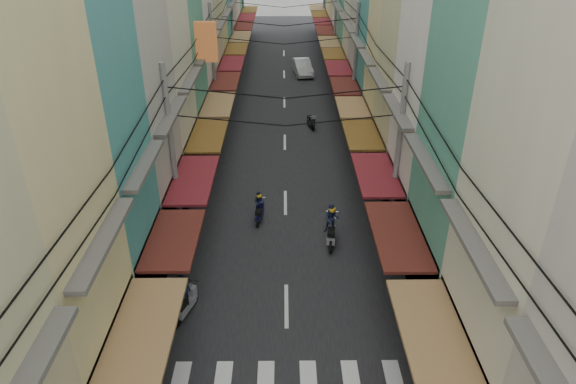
{
  "coord_description": "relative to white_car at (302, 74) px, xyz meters",
  "views": [
    {
      "loc": [
        -0.08,
        -17.31,
        13.49
      ],
      "look_at": [
        0.11,
        2.72,
        2.45
      ],
      "focal_mm": 32.0,
      "sensor_mm": 36.0,
      "label": 1
    }
  ],
  "objects": [
    {
      "name": "ground",
      "position": [
        -1.7,
        -29.98,
        0.0
      ],
      "size": [
        160.0,
        160.0,
        0.0
      ],
      "primitive_type": "plane",
      "color": "#63635E",
      "rests_on": "ground"
    },
    {
      "name": "road",
      "position": [
        -1.7,
        -9.98,
        0.01
      ],
      "size": [
        10.0,
        80.0,
        0.02
      ],
      "primitive_type": "cube",
      "color": "black",
      "rests_on": "ground"
    },
    {
      "name": "sidewalk_left",
      "position": [
        -8.2,
        -9.98,
        0.03
      ],
      "size": [
        3.0,
        80.0,
        0.06
      ],
      "primitive_type": "cube",
      "color": "gray",
      "rests_on": "ground"
    },
    {
      "name": "sidewalk_right",
      "position": [
        4.8,
        -9.98,
        0.03
      ],
      "size": [
        3.0,
        80.0,
        0.06
      ],
      "primitive_type": "cube",
      "color": "gray",
      "rests_on": "ground"
    },
    {
      "name": "utility_poles",
      "position": [
        -1.7,
        -14.97,
        6.59
      ],
      "size": [
        10.2,
        66.13,
        8.2
      ],
      "color": "gray",
      "rests_on": "ground"
    },
    {
      "name": "white_car",
      "position": [
        0.0,
        0.0,
        0.0
      ],
      "size": [
        5.13,
        2.59,
        1.73
      ],
      "primitive_type": "imported",
      "rotation": [
        0.0,
        0.0,
        0.14
      ],
      "color": "#BCBCC0",
      "rests_on": "ground"
    },
    {
      "name": "bicycle",
      "position": [
        4.22,
        -26.98,
        0.0
      ],
      "size": [
        1.69,
        1.14,
        1.09
      ],
      "primitive_type": "imported",
      "rotation": [
        0.0,
        0.0,
        1.95
      ],
      "color": "black",
      "rests_on": "ground"
    },
    {
      "name": "moving_scooters",
      "position": [
        -2.08,
        -27.2,
        0.56
      ],
      "size": [
        6.44,
        20.91,
        2.01
      ],
      "color": "black",
      "rests_on": "ground"
    },
    {
      "name": "parked_scooters",
      "position": [
        2.27,
        -32.87,
        0.46
      ],
      "size": [
        12.74,
        14.6,
        0.97
      ],
      "color": "black",
      "rests_on": "ground"
    },
    {
      "name": "pedestrians",
      "position": [
        -5.46,
        -26.67,
        1.08
      ],
      "size": [
        11.25,
        26.47,
        2.24
      ],
      "color": "#2A202B",
      "rests_on": "ground"
    },
    {
      "name": "market_umbrella",
      "position": [
        4.2,
        -36.72,
        2.19
      ],
      "size": [
        2.36,
        2.36,
        2.49
      ],
      "color": "#B2B2B7",
      "rests_on": "ground"
    },
    {
      "name": "traffic_sign",
      "position": [
        3.97,
        -30.22,
        1.84
      ],
      "size": [
        0.1,
        0.57,
        2.58
      ],
      "color": "gray",
      "rests_on": "ground"
    }
  ]
}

